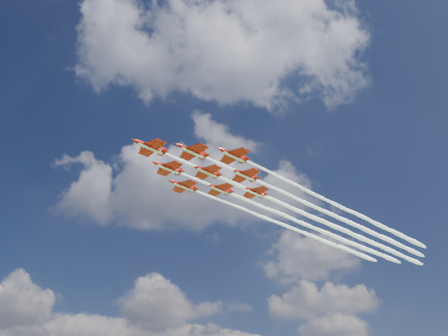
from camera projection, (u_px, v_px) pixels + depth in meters
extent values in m
cylinder|color=#A31109|center=(150.00, 147.00, 128.16)|extent=(7.08, 7.06, 1.21)
cone|color=#A31109|center=(134.00, 140.00, 125.08)|extent=(2.41, 2.41, 1.21)
cone|color=#A31109|center=(165.00, 154.00, 131.06)|extent=(1.94, 1.94, 1.10)
ellipsoid|color=black|center=(144.00, 143.00, 127.19)|extent=(2.32, 2.32, 0.79)
cube|color=#A31109|center=(152.00, 148.00, 128.44)|extent=(9.63, 9.64, 0.15)
cube|color=#A31109|center=(163.00, 153.00, 130.63)|extent=(3.88, 3.89, 0.13)
cube|color=#A31109|center=(164.00, 150.00, 131.26)|extent=(1.35, 1.35, 1.98)
cube|color=silver|center=(150.00, 149.00, 127.88)|extent=(6.53, 6.52, 0.13)
cylinder|color=#A31109|center=(192.00, 151.00, 130.06)|extent=(7.08, 7.06, 1.21)
cone|color=#A31109|center=(177.00, 145.00, 126.98)|extent=(2.41, 2.41, 1.21)
cone|color=#A31109|center=(206.00, 157.00, 132.95)|extent=(1.94, 1.94, 1.10)
ellipsoid|color=black|center=(187.00, 147.00, 129.08)|extent=(2.32, 2.32, 0.79)
cube|color=#A31109|center=(194.00, 152.00, 130.34)|extent=(9.63, 9.64, 0.15)
cube|color=#A31109|center=(204.00, 157.00, 132.52)|extent=(3.88, 3.89, 0.13)
cube|color=#A31109|center=(205.00, 154.00, 133.16)|extent=(1.35, 1.35, 1.98)
cube|color=silver|center=(192.00, 153.00, 129.77)|extent=(6.53, 6.52, 0.13)
cylinder|color=#A31109|center=(168.00, 168.00, 138.27)|extent=(7.08, 7.06, 1.21)
cone|color=#A31109|center=(153.00, 162.00, 135.19)|extent=(2.41, 2.41, 1.21)
cone|color=#A31109|center=(181.00, 173.00, 141.17)|extent=(1.94, 1.94, 1.10)
ellipsoid|color=black|center=(162.00, 164.00, 137.29)|extent=(2.32, 2.32, 0.79)
cube|color=#A31109|center=(170.00, 169.00, 138.55)|extent=(9.63, 9.64, 0.15)
cube|color=#A31109|center=(179.00, 173.00, 140.74)|extent=(3.88, 3.89, 0.13)
cube|color=#A31109|center=(180.00, 170.00, 141.37)|extent=(1.35, 1.35, 1.98)
cube|color=silver|center=(168.00, 169.00, 137.99)|extent=(6.53, 6.52, 0.13)
cylinder|color=#A31109|center=(233.00, 155.00, 131.95)|extent=(7.08, 7.06, 1.21)
cone|color=#A31109|center=(220.00, 149.00, 128.87)|extent=(2.41, 2.41, 1.21)
cone|color=#A31109|center=(246.00, 161.00, 134.85)|extent=(1.94, 1.94, 1.10)
ellipsoid|color=black|center=(228.00, 151.00, 130.97)|extent=(2.32, 2.32, 0.79)
cube|color=#A31109|center=(235.00, 156.00, 132.23)|extent=(9.63, 9.64, 0.15)
cube|color=#A31109|center=(244.00, 160.00, 134.41)|extent=(3.88, 3.89, 0.13)
cube|color=#A31109|center=(244.00, 158.00, 135.05)|extent=(1.35, 1.35, 1.98)
cube|color=silver|center=(233.00, 157.00, 131.67)|extent=(6.53, 6.52, 0.13)
cylinder|color=#A31109|center=(207.00, 172.00, 140.16)|extent=(7.08, 7.06, 1.21)
cone|color=#A31109|center=(193.00, 166.00, 137.08)|extent=(2.41, 2.41, 1.21)
cone|color=#A31109|center=(219.00, 177.00, 143.06)|extent=(1.94, 1.94, 1.10)
ellipsoid|color=black|center=(202.00, 168.00, 139.19)|extent=(2.32, 2.32, 0.79)
cube|color=#A31109|center=(208.00, 172.00, 140.44)|extent=(9.63, 9.64, 0.15)
cube|color=#A31109|center=(217.00, 176.00, 142.63)|extent=(3.88, 3.89, 0.13)
cube|color=#A31109|center=(218.00, 174.00, 143.26)|extent=(1.35, 1.35, 1.98)
cube|color=silver|center=(207.00, 173.00, 139.88)|extent=(6.53, 6.52, 0.13)
cylinder|color=#A31109|center=(183.00, 186.00, 148.38)|extent=(7.08, 7.06, 1.21)
cone|color=#A31109|center=(170.00, 181.00, 145.30)|extent=(2.41, 2.41, 1.21)
cone|color=#A31109|center=(195.00, 191.00, 151.28)|extent=(1.94, 1.94, 1.10)
ellipsoid|color=black|center=(178.00, 183.00, 147.40)|extent=(2.32, 2.32, 0.79)
cube|color=#A31109|center=(185.00, 187.00, 148.66)|extent=(9.63, 9.64, 0.15)
cube|color=#A31109|center=(194.00, 190.00, 150.84)|extent=(3.88, 3.89, 0.13)
cube|color=#A31109|center=(194.00, 188.00, 151.48)|extent=(1.35, 1.35, 1.98)
cube|color=silver|center=(183.00, 187.00, 148.09)|extent=(6.53, 6.52, 0.13)
cylinder|color=#A31109|center=(245.00, 175.00, 142.06)|extent=(7.08, 7.06, 1.21)
cone|color=#A31109|center=(232.00, 169.00, 138.98)|extent=(2.41, 2.41, 1.21)
cone|color=#A31109|center=(256.00, 180.00, 144.95)|extent=(1.94, 1.94, 1.10)
ellipsoid|color=black|center=(240.00, 171.00, 141.08)|extent=(2.32, 2.32, 0.79)
cube|color=#A31109|center=(246.00, 176.00, 142.34)|extent=(9.63, 9.64, 0.15)
cube|color=#A31109|center=(254.00, 179.00, 144.52)|extent=(3.88, 3.89, 0.13)
cube|color=#A31109|center=(255.00, 177.00, 145.16)|extent=(1.35, 1.35, 1.98)
cube|color=silver|center=(245.00, 176.00, 141.77)|extent=(6.53, 6.52, 0.13)
cylinder|color=#A31109|center=(219.00, 189.00, 150.27)|extent=(7.08, 7.06, 1.21)
cone|color=#A31109|center=(207.00, 184.00, 147.19)|extent=(2.41, 2.41, 1.21)
cone|color=#A31109|center=(231.00, 194.00, 153.17)|extent=(1.94, 1.94, 1.10)
ellipsoid|color=black|center=(215.00, 186.00, 149.29)|extent=(2.32, 2.32, 0.79)
cube|color=#A31109|center=(221.00, 190.00, 150.55)|extent=(9.63, 9.64, 0.15)
cube|color=#A31109|center=(229.00, 193.00, 152.74)|extent=(3.88, 3.89, 0.13)
cube|color=#A31109|center=(229.00, 191.00, 153.37)|extent=(1.35, 1.35, 1.98)
cube|color=silver|center=(219.00, 190.00, 149.99)|extent=(6.53, 6.52, 0.13)
cylinder|color=#A31109|center=(255.00, 192.00, 152.16)|extent=(7.08, 7.06, 1.21)
cone|color=#A31109|center=(243.00, 187.00, 149.08)|extent=(2.41, 2.41, 1.21)
cone|color=#A31109|center=(265.00, 196.00, 155.06)|extent=(1.94, 1.94, 1.10)
ellipsoid|color=black|center=(250.00, 189.00, 151.19)|extent=(2.32, 2.32, 0.79)
cube|color=#A31109|center=(256.00, 193.00, 152.44)|extent=(9.63, 9.64, 0.15)
cube|color=#A31109|center=(263.00, 196.00, 154.63)|extent=(3.88, 3.89, 0.13)
cube|color=#A31109|center=(264.00, 194.00, 155.26)|extent=(1.35, 1.35, 1.98)
cube|color=silver|center=(255.00, 193.00, 151.88)|extent=(6.53, 6.52, 0.13)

